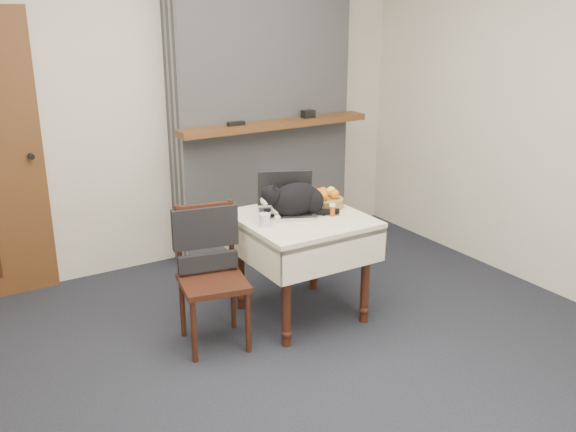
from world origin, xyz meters
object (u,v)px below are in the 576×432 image
object	(u,v)px
pill_bottle	(332,210)
chair	(209,255)
cat	(297,200)
side_table	(302,233)
cream_jar	(264,220)
fruit_basket	(326,200)
laptop	(286,203)

from	to	relation	value
pill_bottle	chair	xyz separation A→B (m)	(-0.82, 0.13, -0.19)
cat	pill_bottle	xyz separation A→B (m)	(0.19, -0.13, -0.07)
side_table	cream_jar	xyz separation A→B (m)	(-0.30, -0.03, 0.15)
cat	fruit_basket	xyz separation A→B (m)	(0.27, 0.05, -0.06)
cream_jar	fruit_basket	xyz separation A→B (m)	(0.55, 0.12, 0.01)
side_table	chair	world-z (taller)	chair
laptop	cream_jar	distance (m)	0.30
side_table	cream_jar	distance (m)	0.34
side_table	chair	size ratio (longest dim) A/B	0.90
pill_bottle	fruit_basket	size ratio (longest dim) A/B	0.35
laptop	cat	distance (m)	0.10
cat	laptop	bearing A→B (deg)	114.20
laptop	pill_bottle	xyz separation A→B (m)	(0.22, -0.21, -0.02)
cat	cream_jar	distance (m)	0.29
laptop	pill_bottle	bearing A→B (deg)	-19.14
laptop	fruit_basket	bearing A→B (deg)	17.71
laptop	chair	world-z (taller)	laptop
cream_jar	chair	world-z (taller)	chair
fruit_basket	chair	bearing A→B (deg)	-176.92
laptop	chair	xyz separation A→B (m)	(-0.60, -0.08, -0.21)
side_table	fruit_basket	bearing A→B (deg)	18.69
pill_bottle	fruit_basket	xyz separation A→B (m)	(0.07, 0.18, 0.01)
fruit_basket	chair	xyz separation A→B (m)	(-0.90, -0.05, -0.20)
laptop	fruit_basket	size ratio (longest dim) A/B	2.00
laptop	pill_bottle	distance (m)	0.31
cat	cream_jar	bearing A→B (deg)	-159.42
cat	fruit_basket	distance (m)	0.28
cream_jar	chair	distance (m)	0.40
cream_jar	pill_bottle	distance (m)	0.48
side_table	chair	xyz separation A→B (m)	(-0.65, 0.04, -0.03)
side_table	fruit_basket	distance (m)	0.31
chair	pill_bottle	bearing A→B (deg)	2.42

